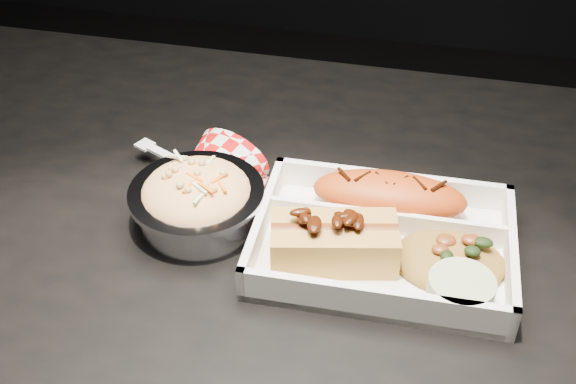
# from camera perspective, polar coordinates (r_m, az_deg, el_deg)

# --- Properties ---
(dining_table) EXTENTS (1.20, 0.80, 0.75)m
(dining_table) POSITION_cam_1_polar(r_m,az_deg,el_deg) (0.79, 0.49, -9.65)
(dining_table) COLOR black
(dining_table) RESTS_ON ground
(food_tray) EXTENTS (0.25, 0.19, 0.04)m
(food_tray) POSITION_cam_1_polar(r_m,az_deg,el_deg) (0.72, 7.46, -4.17)
(food_tray) COLOR white
(food_tray) RESTS_ON dining_table
(fried_pastry) EXTENTS (0.16, 0.07, 0.04)m
(fried_pastry) POSITION_cam_1_polar(r_m,az_deg,el_deg) (0.75, 8.00, -0.26)
(fried_pastry) COLOR #BF4513
(fried_pastry) RESTS_ON food_tray
(hotdog) EXTENTS (0.13, 0.08, 0.06)m
(hotdog) POSITION_cam_1_polar(r_m,az_deg,el_deg) (0.69, 3.67, -3.77)
(hotdog) COLOR #C39242
(hotdog) RESTS_ON food_tray
(fried_rice_mound) EXTENTS (0.11, 0.09, 0.03)m
(fried_rice_mound) POSITION_cam_1_polar(r_m,az_deg,el_deg) (0.70, 12.73, -4.67)
(fried_rice_mound) COLOR olive
(fried_rice_mound) RESTS_ON food_tray
(cupcake_liner) EXTENTS (0.06, 0.06, 0.03)m
(cupcake_liner) POSITION_cam_1_polar(r_m,az_deg,el_deg) (0.67, 13.46, -7.71)
(cupcake_liner) COLOR #ABC091
(cupcake_liner) RESTS_ON food_tray
(foil_coleslaw_cup) EXTENTS (0.14, 0.14, 0.07)m
(foil_coleslaw_cup) POSITION_cam_1_polar(r_m,az_deg,el_deg) (0.74, -7.21, -0.53)
(foil_coleslaw_cup) COLOR silver
(foil_coleslaw_cup) RESTS_ON dining_table
(napkin_fork) EXTENTS (0.16, 0.14, 0.10)m
(napkin_fork) POSITION_cam_1_polar(r_m,az_deg,el_deg) (0.80, -6.77, 1.23)
(napkin_fork) COLOR red
(napkin_fork) RESTS_ON dining_table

